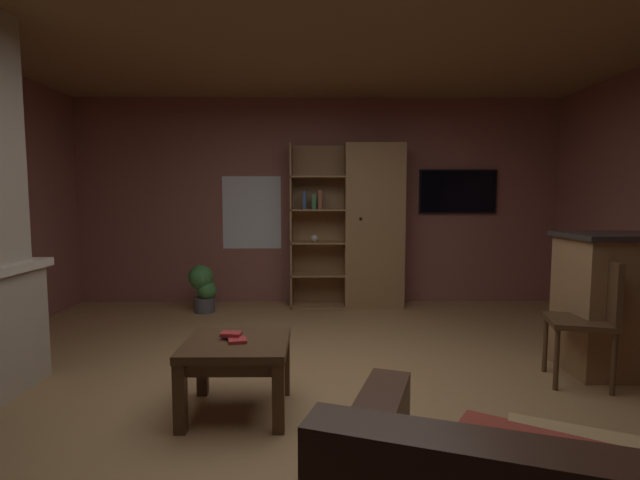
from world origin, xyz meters
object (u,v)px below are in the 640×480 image
Objects in this scene: dining_chair at (592,313)px; wall_mounted_tv at (458,191)px; coffee_table at (237,355)px; table_book_0 at (237,341)px; bookshelf_cabinet at (366,226)px; potted_floor_plant at (203,287)px; table_book_1 at (231,334)px.

wall_mounted_tv is at bearing 93.43° from dining_chair.
coffee_table is 0.11m from table_book_0.
wall_mounted_tv is (2.34, 3.14, 1.08)m from coffee_table.
bookshelf_cabinet reaches higher than table_book_0.
bookshelf_cabinet is 3.55× the size of potted_floor_plant.
bookshelf_cabinet is 18.43× the size of table_book_0.
coffee_table is at bearing 111.50° from table_book_0.
coffee_table is 2.55m from dining_chair.
bookshelf_cabinet is 2.90m from dining_chair.
table_book_0 is at bearing -110.82° from bookshelf_cabinet.
dining_chair is at bearing 9.54° from coffee_table.
wall_mounted_tv is at bearing 52.50° from table_book_1.
potted_floor_plant is at bearing 146.93° from dining_chair.
dining_chair is 1.61× the size of potted_floor_plant.
table_book_0 is 2.77m from potted_floor_plant.
table_book_1 is 2.69m from potted_floor_plant.
dining_chair reaches higher than potted_floor_plant.
coffee_table is at bearing -170.46° from dining_chair.
bookshelf_cabinet reaches higher than dining_chair.
wall_mounted_tv reaches higher than potted_floor_plant.
potted_floor_plant reaches higher than table_book_0.
coffee_table is 0.65× the size of wall_mounted_tv.
wall_mounted_tv reaches higher than dining_chair.
table_book_1 is (-0.04, 0.04, 0.12)m from coffee_table.
potted_floor_plant reaches higher than table_book_1.
coffee_table is 1.14× the size of potted_floor_plant.
table_book_1 is at bearing -72.60° from potted_floor_plant.
dining_chair is at bearing -61.40° from bookshelf_cabinet.
potted_floor_plant is 3.42m from wall_mounted_tv.
table_book_0 is 0.11× the size of wall_mounted_tv.
potted_floor_plant is (-0.85, 2.63, -0.17)m from table_book_0.
dining_chair is (2.54, 0.38, 0.03)m from table_book_1.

